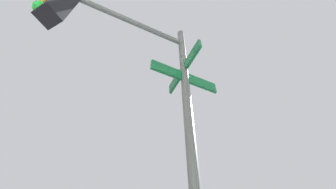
{
  "coord_description": "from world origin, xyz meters",
  "views": [
    {
      "loc": [
        -8.19,
        -4.75,
        1.26
      ],
      "look_at": [
        -7.41,
        -6.23,
        3.08
      ],
      "focal_mm": 23.03,
      "sensor_mm": 36.0,
      "label": 1
    }
  ],
  "objects": [
    {
      "name": "traffic_signal_near",
      "position": [
        -6.9,
        -5.88,
        3.68
      ],
      "size": [
        1.8,
        2.27,
        5.24
      ],
      "color": "#474C47",
      "rests_on": "ground_plane"
    }
  ]
}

